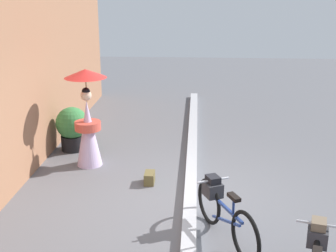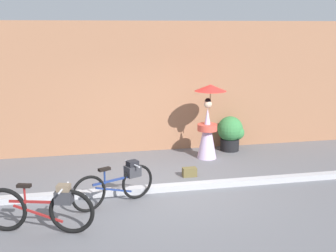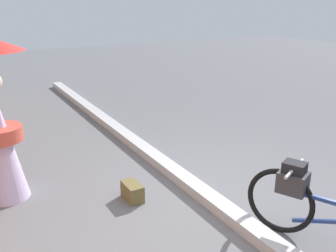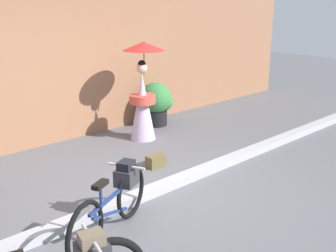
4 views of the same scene
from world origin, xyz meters
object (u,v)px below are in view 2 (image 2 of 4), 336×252
(bicycle_near_officer, at_px, (42,207))
(person_with_parasol, at_px, (208,122))
(potted_plant_by_door, at_px, (231,132))
(backpack_on_pavement, at_px, (190,172))
(bicycle_far_side, at_px, (118,183))

(bicycle_near_officer, bearing_deg, person_with_parasol, 41.60)
(bicycle_near_officer, relative_size, potted_plant_by_door, 1.94)
(potted_plant_by_door, bearing_deg, backpack_on_pavement, -131.85)
(potted_plant_by_door, bearing_deg, bicycle_near_officer, -139.76)
(potted_plant_by_door, relative_size, backpack_on_pavement, 2.99)
(person_with_parasol, xyz_separation_m, backpack_on_pavement, (-0.78, -1.24, -0.81))
(person_with_parasol, bearing_deg, bicycle_far_side, -135.40)
(bicycle_far_side, xyz_separation_m, backpack_on_pavement, (1.66, 1.16, -0.31))
(bicycle_far_side, distance_m, potted_plant_by_door, 4.36)
(bicycle_near_officer, distance_m, potted_plant_by_door, 5.92)
(bicycle_far_side, distance_m, person_with_parasol, 3.46)
(bicycle_near_officer, distance_m, bicycle_far_side, 1.57)
(bicycle_near_officer, height_order, backpack_on_pavement, bicycle_near_officer)
(person_with_parasol, distance_m, potted_plant_by_door, 1.04)
(potted_plant_by_door, height_order, backpack_on_pavement, potted_plant_by_door)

